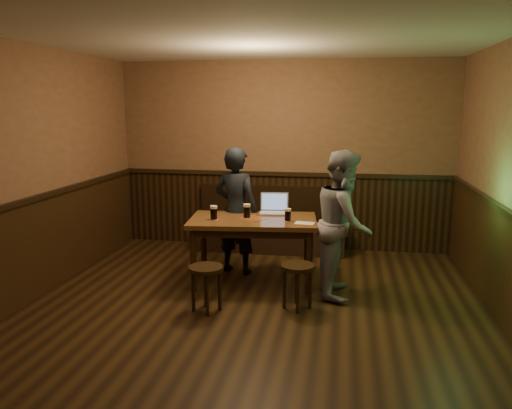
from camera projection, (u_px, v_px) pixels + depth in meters
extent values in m
cube|color=black|center=(245.00, 329.00, 4.86)|extent=(5.00, 6.00, 0.02)
cube|color=beige|center=(243.00, 26.00, 4.32)|extent=(5.00, 6.00, 0.02)
cube|color=brown|center=(283.00, 156.00, 7.50)|extent=(5.00, 0.02, 2.80)
cube|color=brown|center=(68.00, 325.00, 1.68)|extent=(5.00, 0.02, 2.80)
cube|color=brown|center=(0.00, 180.00, 5.02)|extent=(0.02, 6.00, 2.80)
cube|color=black|center=(283.00, 211.00, 7.63)|extent=(4.98, 0.04, 1.10)
cube|color=black|center=(11.00, 261.00, 5.18)|extent=(0.04, 5.98, 1.10)
cube|color=black|center=(283.00, 174.00, 7.49)|extent=(4.98, 0.06, 0.06)
cube|color=black|center=(8.00, 206.00, 5.06)|extent=(0.06, 5.98, 0.06)
cube|color=black|center=(270.00, 236.00, 7.46)|extent=(2.20, 0.50, 0.45)
cube|color=black|center=(272.00, 202.00, 7.56)|extent=(2.20, 0.10, 0.50)
cube|color=#593219|center=(253.00, 221.00, 5.98)|extent=(1.59, 1.02, 0.05)
cube|color=black|center=(253.00, 227.00, 6.00)|extent=(1.45, 0.87, 0.09)
cube|color=maroon|center=(253.00, 218.00, 5.98)|extent=(0.39, 0.39, 0.00)
cylinder|color=black|center=(193.00, 260.00, 5.77)|extent=(0.08, 0.08, 0.75)
cylinder|color=black|center=(204.00, 244.00, 6.44)|extent=(0.08, 0.08, 0.75)
cylinder|color=black|center=(309.00, 263.00, 5.68)|extent=(0.08, 0.08, 0.75)
cylinder|color=black|center=(307.00, 246.00, 6.35)|extent=(0.08, 0.08, 0.75)
cylinder|color=black|center=(206.00, 268.00, 5.19)|extent=(0.46, 0.46, 0.04)
cylinder|color=black|center=(220.00, 289.00, 5.26)|extent=(0.04, 0.04, 0.47)
cylinder|color=black|center=(206.00, 285.00, 5.37)|extent=(0.04, 0.04, 0.47)
cylinder|color=black|center=(193.00, 290.00, 5.22)|extent=(0.04, 0.04, 0.47)
cylinder|color=black|center=(207.00, 295.00, 5.10)|extent=(0.04, 0.04, 0.47)
cylinder|color=black|center=(298.00, 267.00, 5.26)|extent=(0.41, 0.41, 0.04)
cylinder|color=black|center=(310.00, 288.00, 5.30)|extent=(0.04, 0.04, 0.47)
cylinder|color=black|center=(297.00, 283.00, 5.44)|extent=(0.04, 0.04, 0.47)
cylinder|color=black|center=(284.00, 287.00, 5.31)|extent=(0.04, 0.04, 0.47)
cylinder|color=black|center=(298.00, 292.00, 5.17)|extent=(0.04, 0.04, 0.47)
cylinder|color=#AA1415|center=(214.00, 220.00, 5.91)|extent=(0.11, 0.11, 0.00)
cylinder|color=silver|center=(214.00, 219.00, 5.91)|extent=(0.09, 0.09, 0.00)
cylinder|color=black|center=(214.00, 214.00, 5.90)|extent=(0.08, 0.08, 0.13)
cylinder|color=beige|center=(214.00, 207.00, 5.88)|extent=(0.08, 0.08, 0.03)
cylinder|color=#AA1415|center=(247.00, 218.00, 6.00)|extent=(0.11, 0.11, 0.00)
cylinder|color=silver|center=(247.00, 218.00, 6.00)|extent=(0.09, 0.09, 0.00)
cylinder|color=black|center=(247.00, 212.00, 5.99)|extent=(0.08, 0.08, 0.13)
cylinder|color=beige|center=(247.00, 205.00, 5.97)|extent=(0.09, 0.09, 0.03)
cylinder|color=#AA1415|center=(288.00, 221.00, 5.83)|extent=(0.10, 0.10, 0.00)
cylinder|color=silver|center=(288.00, 221.00, 5.83)|extent=(0.08, 0.08, 0.00)
cylinder|color=black|center=(288.00, 216.00, 5.82)|extent=(0.07, 0.07, 0.12)
cylinder|color=beige|center=(288.00, 209.00, 5.81)|extent=(0.08, 0.08, 0.03)
cube|color=silver|center=(274.00, 213.00, 6.23)|extent=(0.37, 0.27, 0.02)
cube|color=#B2B2B7|center=(274.00, 212.00, 6.23)|extent=(0.34, 0.22, 0.00)
cube|color=silver|center=(274.00, 201.00, 6.33)|extent=(0.36, 0.10, 0.23)
cube|color=#607EB3|center=(274.00, 202.00, 6.32)|extent=(0.32, 0.08, 0.20)
cube|color=silver|center=(304.00, 223.00, 5.73)|extent=(0.24, 0.17, 0.00)
imported|color=black|center=(236.00, 211.00, 6.37)|extent=(0.68, 0.54, 1.64)
imported|color=gray|center=(344.00, 223.00, 5.62)|extent=(0.66, 0.83, 1.66)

